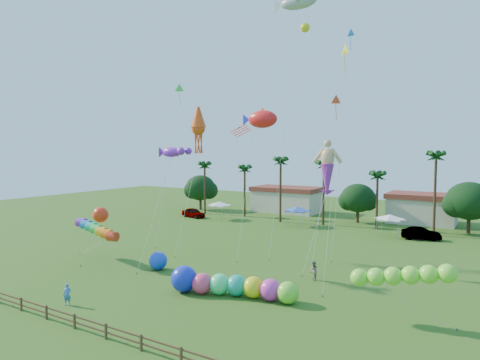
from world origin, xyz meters
The scene contains 23 objects.
ground centered at (0.00, 0.00, 0.00)m, with size 160.00×160.00×0.00m, color #285116.
tree_line centered at (3.57, 44.00, 4.28)m, with size 69.46×8.91×11.00m.
buildings_row centered at (-3.09, 50.00, 2.00)m, with size 35.00×7.00×4.00m.
tent_row centered at (-6.00, 36.33, 2.75)m, with size 31.00×4.00×0.60m.
fence centered at (0.00, -6.00, 0.61)m, with size 36.12×0.12×1.00m.
car_a centered at (-25.12, 35.40, 0.81)m, with size 1.91×4.76×1.62m, color #4C4C54.
car_b centered at (11.96, 36.12, 0.81)m, with size 1.71×4.91×1.62m, color #4C4C54.
spectator_a centered at (-7.14, -3.47, 0.82)m, with size 0.60×0.39×1.65m, color #3779C3.
spectator_b centered at (6.51, 12.11, 0.88)m, with size 0.85×0.66×1.75m, color gray.
caterpillar_inflatable centered at (2.20, 4.61, 0.92)m, with size 10.73×4.18×2.19m.
blue_ball centered at (-7.84, 7.37, 0.90)m, with size 1.80×1.80×1.80m, color blue.
rainbow_tube centered at (-14.76, 6.22, 2.97)m, with size 8.64×1.86×3.48m.
green_worm centered at (12.47, 5.58, 2.90)m, with size 9.49×2.42×3.63m.
orange_ball_kite centered at (-14.09, 5.74, 5.18)m, with size 2.40×2.66×5.98m.
merman_kite centered at (5.90, 16.97, 9.68)m, with size 2.58×5.33×12.33m.
fish_kite centered at (-2.70, 19.34, 15.27)m, with size 5.67×7.23×16.40m.
shark_kite centered at (0.18, 22.53, 28.67)m, with size 6.24×7.95×29.73m.
squid_kite centered at (-9.65, 16.46, 14.31)m, with size 1.92×5.55×16.90m.
lobster_kite centered at (-7.72, 9.40, 11.56)m, with size 4.15×5.88×12.28m.
delta_kite_red centered at (6.41, 17.70, 16.39)m, with size 1.61×4.00×17.26m.
delta_kite_yellow centered at (8.82, 12.73, 19.92)m, with size 1.14×4.96×20.89m.
delta_kite_green centered at (-13.13, 17.25, 18.92)m, with size 1.87×3.79×19.85m.
delta_kite_blue centered at (5.88, 23.78, 24.00)m, with size 1.14×5.14×25.22m.
Camera 1 is at (20.62, -23.68, 11.76)m, focal length 32.00 mm.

